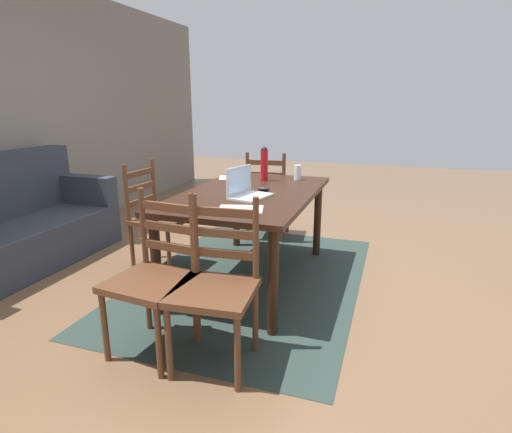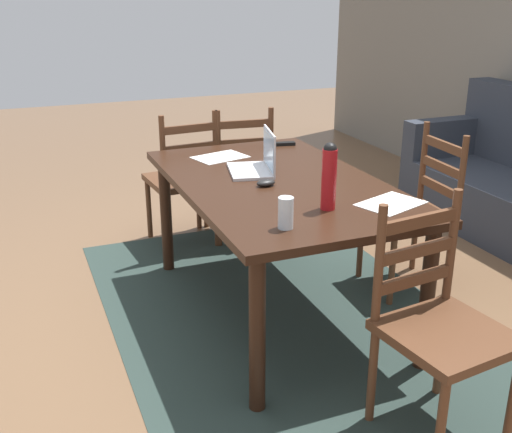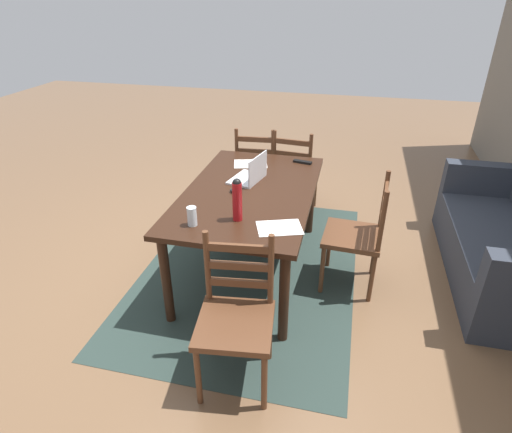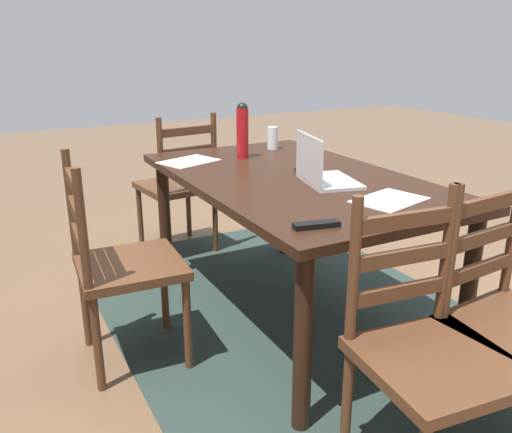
% 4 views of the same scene
% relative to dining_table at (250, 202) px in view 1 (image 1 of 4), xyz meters
% --- Properties ---
extents(ground_plane, '(14.00, 14.00, 0.00)m').
position_rel_dining_table_xyz_m(ground_plane, '(0.00, 0.00, -0.67)').
color(ground_plane, brown).
extents(area_rug, '(2.59, 1.78, 0.01)m').
position_rel_dining_table_xyz_m(area_rug, '(0.00, 0.00, -0.67)').
color(area_rug, '#283833').
rests_on(area_rug, ground).
extents(dining_table, '(1.67, 1.00, 0.76)m').
position_rel_dining_table_xyz_m(dining_table, '(0.00, 0.00, 0.00)').
color(dining_table, black).
rests_on(dining_table, ground).
extents(chair_right_far, '(0.49, 0.49, 0.95)m').
position_rel_dining_table_xyz_m(chair_right_far, '(1.13, 0.19, -0.21)').
color(chair_right_far, '#56331E').
rests_on(chair_right_far, ground).
extents(chair_far_head, '(0.47, 0.47, 0.95)m').
position_rel_dining_table_xyz_m(chair_far_head, '(0.00, 0.87, -0.21)').
color(chair_far_head, '#56331E').
rests_on(chair_far_head, ground).
extents(chair_left_far, '(0.48, 0.48, 0.95)m').
position_rel_dining_table_xyz_m(chair_left_far, '(-1.13, 0.20, -0.21)').
color(chair_left_far, '#56331E').
rests_on(chair_left_far, ground).
extents(chair_left_near, '(0.48, 0.48, 0.95)m').
position_rel_dining_table_xyz_m(chair_left_near, '(-1.13, -0.20, -0.21)').
color(chair_left_near, '#56331E').
rests_on(chair_left_near, ground).
extents(couch, '(1.80, 0.80, 1.00)m').
position_rel_dining_table_xyz_m(couch, '(-0.38, 2.14, -0.32)').
color(couch, '#2D333D').
rests_on(couch, ground).
extents(laptop, '(0.36, 0.29, 0.23)m').
position_rel_dining_table_xyz_m(laptop, '(-0.18, -0.03, 0.14)').
color(laptop, silver).
rests_on(laptop, dining_table).
extents(water_bottle, '(0.07, 0.07, 0.31)m').
position_rel_dining_table_xyz_m(water_bottle, '(0.48, 0.03, 0.25)').
color(water_bottle, '#A81419').
rests_on(water_bottle, dining_table).
extents(drinking_glass, '(0.06, 0.06, 0.13)m').
position_rel_dining_table_xyz_m(drinking_glass, '(0.63, -0.24, 0.15)').
color(drinking_glass, silver).
rests_on(drinking_glass, dining_table).
extents(computer_mouse, '(0.07, 0.10, 0.03)m').
position_rel_dining_table_xyz_m(computer_mouse, '(0.07, -0.09, 0.10)').
color(computer_mouse, black).
rests_on(computer_mouse, dining_table).
extents(tv_remote, '(0.08, 0.18, 0.02)m').
position_rel_dining_table_xyz_m(tv_remote, '(-0.68, 0.33, 0.10)').
color(tv_remote, black).
rests_on(tv_remote, dining_table).
extents(paper_stack_left, '(0.28, 0.34, 0.00)m').
position_rel_dining_table_xyz_m(paper_stack_left, '(-0.54, -0.13, 0.09)').
color(paper_stack_left, white).
rests_on(paper_stack_left, dining_table).
extents(paper_stack_right, '(0.30, 0.35, 0.00)m').
position_rel_dining_table_xyz_m(paper_stack_right, '(0.53, 0.34, 0.09)').
color(paper_stack_right, white).
rests_on(paper_stack_right, dining_table).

